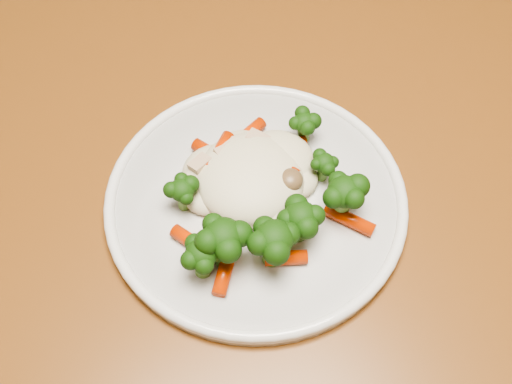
% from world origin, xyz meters
% --- Properties ---
extents(dining_table, '(1.38, 1.11, 0.75)m').
position_xyz_m(dining_table, '(-0.13, -0.11, 0.65)').
color(dining_table, brown).
rests_on(dining_table, ground).
extents(plate, '(0.26, 0.26, 0.01)m').
position_xyz_m(plate, '(-0.18, -0.19, 0.76)').
color(plate, silver).
rests_on(plate, dining_table).
extents(meal, '(0.17, 0.17, 0.05)m').
position_xyz_m(meal, '(-0.18, -0.20, 0.78)').
color(meal, beige).
rests_on(meal, plate).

